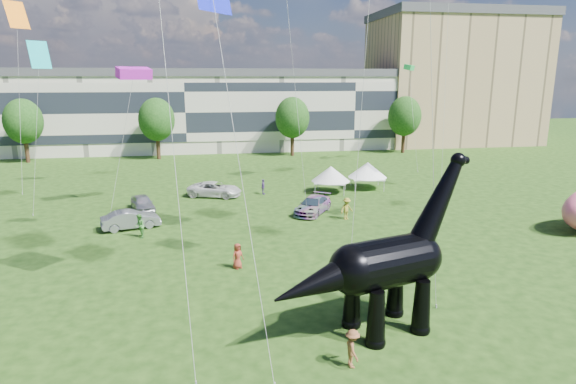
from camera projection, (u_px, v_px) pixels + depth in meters
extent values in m
plane|color=#16330C|center=(322.00, 337.00, 22.05)|extent=(220.00, 220.00, 0.00)
cube|color=beige|center=(187.00, 113.00, 78.89)|extent=(78.00, 11.00, 12.00)
cube|color=tan|center=(452.00, 82.00, 88.36)|extent=(28.00, 18.00, 22.00)
cylinder|color=#382314|center=(27.00, 151.00, 67.71)|extent=(0.56, 0.56, 3.20)
ellipsoid|color=#14380F|center=(23.00, 117.00, 66.63)|extent=(5.20, 5.20, 6.24)
cylinder|color=#382314|center=(158.00, 148.00, 70.61)|extent=(0.56, 0.56, 3.20)
ellipsoid|color=#14380F|center=(156.00, 116.00, 69.53)|extent=(5.20, 5.20, 6.24)
cylinder|color=#382314|center=(292.00, 145.00, 73.84)|extent=(0.56, 0.56, 3.20)
ellipsoid|color=#14380F|center=(292.00, 114.00, 72.76)|extent=(5.20, 5.20, 6.24)
cylinder|color=#382314|center=(403.00, 143.00, 76.74)|extent=(0.56, 0.56, 3.20)
ellipsoid|color=#14380F|center=(405.00, 113.00, 75.66)|extent=(5.20, 5.20, 6.24)
cone|color=black|center=(376.00, 318.00, 21.12)|extent=(1.11, 1.11, 2.58)
sphere|color=black|center=(375.00, 342.00, 21.38)|extent=(0.95, 0.95, 0.95)
cone|color=black|center=(352.00, 301.00, 22.77)|extent=(1.11, 1.11, 2.58)
sphere|color=black|center=(351.00, 323.00, 23.03)|extent=(0.95, 0.95, 0.95)
cone|color=black|center=(422.00, 306.00, 22.24)|extent=(1.11, 1.11, 2.58)
sphere|color=black|center=(420.00, 329.00, 22.50)|extent=(0.95, 0.95, 0.95)
cone|color=black|center=(395.00, 291.00, 23.89)|extent=(1.11, 1.11, 2.58)
sphere|color=black|center=(394.00, 312.00, 24.15)|extent=(0.95, 0.95, 0.95)
cylinder|color=black|center=(387.00, 263.00, 21.99)|extent=(4.13, 3.27, 2.32)
sphere|color=black|center=(354.00, 269.00, 21.21)|extent=(2.32, 2.32, 2.32)
sphere|color=black|center=(418.00, 256.00, 22.78)|extent=(2.24, 2.24, 2.24)
cone|color=black|center=(438.00, 203.00, 22.66)|extent=(3.47, 2.17, 4.55)
sphere|color=black|center=(458.00, 160.00, 22.66)|extent=(0.72, 0.72, 0.72)
cylinder|color=black|center=(462.00, 161.00, 22.78)|extent=(0.69, 0.54, 0.38)
cone|color=black|center=(319.00, 283.00, 20.51)|extent=(4.88, 3.05, 2.52)
imported|color=#A6A7AB|center=(143.00, 203.00, 42.97)|extent=(2.86, 4.49, 1.42)
imported|color=gray|center=(131.00, 220.00, 37.88)|extent=(4.74, 2.75, 1.48)
imported|color=silver|center=(215.00, 189.00, 48.21)|extent=(5.87, 4.13, 1.49)
imported|color=#595960|center=(313.00, 205.00, 42.21)|extent=(4.51, 5.37, 1.47)
cube|color=silver|center=(331.00, 182.00, 49.92)|extent=(3.99, 3.99, 0.13)
cone|color=silver|center=(331.00, 174.00, 49.73)|extent=(5.05, 5.05, 1.57)
cylinder|color=#999999|center=(315.00, 190.00, 48.88)|extent=(0.06, 0.06, 1.15)
cylinder|color=#999999|center=(344.00, 191.00, 48.41)|extent=(0.06, 0.06, 1.15)
cylinder|color=#999999|center=(318.00, 183.00, 51.69)|extent=(0.06, 0.06, 1.15)
cylinder|color=#999999|center=(345.00, 184.00, 51.22)|extent=(0.06, 0.06, 1.15)
cube|color=white|center=(367.00, 178.00, 51.69)|extent=(3.70, 3.70, 0.13)
cone|color=white|center=(368.00, 170.00, 51.49)|extent=(4.69, 4.69, 1.62)
cylinder|color=#999999|center=(355.00, 186.00, 50.33)|extent=(0.06, 0.06, 1.19)
cylinder|color=#999999|center=(384.00, 186.00, 50.37)|extent=(0.06, 0.06, 1.19)
cylinder|color=#999999|center=(351.00, 180.00, 53.28)|extent=(0.06, 0.06, 1.19)
cylinder|color=#999999|center=(378.00, 180.00, 53.33)|extent=(0.06, 0.06, 1.19)
imported|color=#53377C|center=(263.00, 187.00, 49.17)|extent=(0.45, 0.94, 1.56)
imported|color=#3F8836|center=(140.00, 226.00, 35.64)|extent=(0.84, 1.00, 1.82)
imported|color=navy|center=(362.00, 278.00, 26.49)|extent=(0.57, 0.71, 1.70)
imported|color=olive|center=(347.00, 209.00, 40.31)|extent=(1.38, 1.11, 1.87)
imported|color=maroon|center=(238.00, 256.00, 29.88)|extent=(0.95, 0.88, 1.63)
imported|color=brown|center=(352.00, 349.00, 19.61)|extent=(0.65, 1.09, 1.65)
plane|color=orange|center=(17.00, 15.00, 50.04)|extent=(2.75, 2.87, 2.81)
cube|color=#A217A0|center=(134.00, 73.00, 40.77)|extent=(3.10, 2.50, 1.10)
plane|color=#0BA5AD|center=(39.00, 55.00, 40.70)|extent=(2.12, 1.97, 2.30)
cube|color=#17963D|center=(409.00, 67.00, 64.36)|extent=(2.13, 2.33, 0.85)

